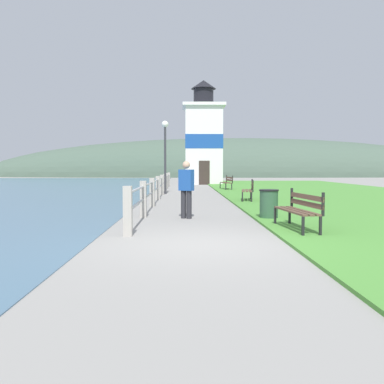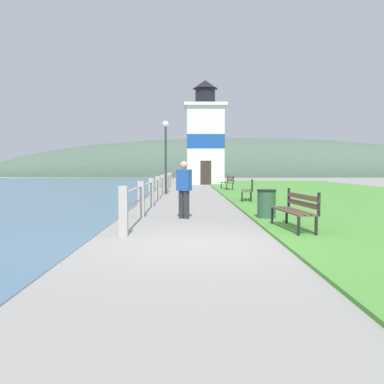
{
  "view_description": "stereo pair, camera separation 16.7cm",
  "coord_description": "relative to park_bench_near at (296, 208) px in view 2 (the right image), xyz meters",
  "views": [
    {
      "loc": [
        -0.32,
        -7.97,
        1.45
      ],
      "look_at": [
        0.03,
        11.93,
        0.3
      ],
      "focal_mm": 40.0,
      "sensor_mm": 36.0,
      "label": 1
    },
    {
      "loc": [
        -0.15,
        -7.97,
        1.45
      ],
      "look_at": [
        0.03,
        11.93,
        0.3
      ],
      "focal_mm": 40.0,
      "sensor_mm": 36.0,
      "label": 2
    }
  ],
  "objects": [
    {
      "name": "ground_plane",
      "position": [
        -2.29,
        -1.62,
        -0.54
      ],
      "size": [
        160.0,
        160.0,
        0.0
      ],
      "primitive_type": "plane",
      "color": "gray"
    },
    {
      "name": "grass_verge",
      "position": [
        5.33,
        12.93,
        -0.51
      ],
      "size": [
        12.0,
        43.64,
        0.06
      ],
      "color": "#4C8E38",
      "rests_on": "ground_plane"
    },
    {
      "name": "seawall_railing",
      "position": [
        -3.8,
        11.25,
        0.06
      ],
      "size": [
        0.18,
        23.91,
        1.06
      ],
      "color": "#A8A399",
      "rests_on": "ground_plane"
    },
    {
      "name": "park_bench_near",
      "position": [
        0.0,
        0.0,
        0.0
      ],
      "size": [
        0.65,
        1.95,
        0.94
      ],
      "rotation": [
        0.0,
        0.0,
        3.24
      ],
      "color": "brown",
      "rests_on": "ground_plane"
    },
    {
      "name": "park_bench_midway",
      "position": [
        0.12,
        8.38,
        -0.0
      ],
      "size": [
        0.69,
        1.7,
        0.94
      ],
      "rotation": [
        0.0,
        0.0,
        3.01
      ],
      "color": "brown",
      "rests_on": "ground_plane"
    },
    {
      "name": "park_bench_far",
      "position": [
        0.12,
        17.69,
        -0.0
      ],
      "size": [
        0.68,
        1.89,
        0.94
      ],
      "rotation": [
        0.0,
        0.0,
        3.25
      ],
      "color": "brown",
      "rests_on": "ground_plane"
    },
    {
      "name": "lighthouse",
      "position": [
        -0.96,
        27.56,
        3.32
      ],
      "size": [
        3.59,
        3.59,
        8.93
      ],
      "color": "white",
      "rests_on": "ground_plane"
    },
    {
      "name": "person_strolling",
      "position": [
        -2.56,
        2.49,
        0.34
      ],
      "size": [
        0.45,
        0.38,
        1.63
      ],
      "rotation": [
        0.0,
        0.0,
        1.06
      ],
      "color": "#28282D",
      "rests_on": "ground_plane"
    },
    {
      "name": "trash_bin",
      "position": [
        -0.27,
        2.17,
        -0.12
      ],
      "size": [
        0.54,
        0.54,
        0.84
      ],
      "color": "#2D5138",
      "rests_on": "ground_plane"
    },
    {
      "name": "lamp_post",
      "position": [
        -3.65,
        13.65,
        2.2
      ],
      "size": [
        0.36,
        0.36,
        3.96
      ],
      "color": "#333338",
      "rests_on": "ground_plane"
    },
    {
      "name": "distant_hillside",
      "position": [
        5.71,
        57.48,
        -0.54
      ],
      "size": [
        80.0,
        16.0,
        12.0
      ],
      "color": "#475B4C",
      "rests_on": "ground_plane"
    }
  ]
}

